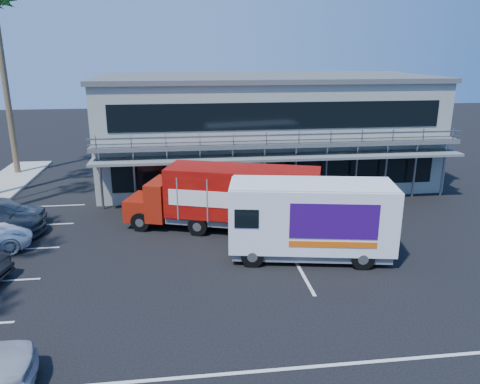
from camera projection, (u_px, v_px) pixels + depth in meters
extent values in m
plane|color=black|center=(255.00, 275.00, 19.39)|extent=(120.00, 120.00, 0.00)
cube|color=#989E91|center=(264.00, 131.00, 32.96)|extent=(22.00, 10.00, 7.00)
cube|color=#515454|center=(265.00, 77.00, 31.90)|extent=(22.40, 10.40, 0.30)
cube|color=#515454|center=(281.00, 144.00, 27.62)|extent=(22.00, 1.20, 0.25)
cube|color=gray|center=(283.00, 138.00, 26.95)|extent=(22.00, 0.08, 0.90)
cube|color=slate|center=(281.00, 157.00, 27.54)|extent=(22.00, 1.80, 0.15)
cube|color=black|center=(278.00, 175.00, 28.75)|extent=(20.00, 0.06, 1.60)
cube|color=black|center=(279.00, 116.00, 27.70)|extent=(20.00, 0.06, 1.60)
cylinder|color=brown|center=(7.00, 93.00, 33.37)|extent=(0.44, 0.44, 12.00)
cube|color=maroon|center=(143.00, 207.00, 24.88)|extent=(1.94, 2.45, 1.14)
cube|color=maroon|center=(161.00, 199.00, 24.53)|extent=(1.65, 2.56, 2.00)
cube|color=black|center=(160.00, 188.00, 24.36)|extent=(0.68, 1.94, 0.67)
cube|color=#9D1309|center=(243.00, 192.00, 23.54)|extent=(7.98, 4.66, 2.48)
cube|color=slate|center=(243.00, 219.00, 23.97)|extent=(7.87, 4.32, 0.29)
cube|color=white|center=(238.00, 201.00, 22.44)|extent=(6.66, 2.24, 0.81)
cube|color=white|center=(247.00, 187.00, 24.70)|extent=(6.66, 2.24, 0.81)
cylinder|color=black|center=(140.00, 222.00, 23.97)|extent=(1.03, 0.58, 0.99)
cylinder|color=black|center=(155.00, 209.00, 25.94)|extent=(1.03, 0.58, 0.99)
cylinder|color=black|center=(198.00, 226.00, 23.41)|extent=(1.03, 0.58, 0.99)
cylinder|color=black|center=(208.00, 212.00, 25.38)|extent=(1.03, 0.58, 0.99)
cylinder|color=black|center=(289.00, 233.00, 22.57)|extent=(1.03, 0.58, 0.99)
cylinder|color=black|center=(293.00, 218.00, 24.53)|extent=(1.03, 0.58, 0.99)
cube|color=white|center=(311.00, 216.00, 20.50)|extent=(7.44, 3.67, 2.85)
cube|color=slate|center=(310.00, 249.00, 20.96)|extent=(7.12, 3.37, 0.36)
cube|color=black|center=(231.00, 208.00, 20.59)|extent=(0.41, 1.98, 0.97)
cube|color=white|center=(313.00, 184.00, 20.08)|extent=(7.29, 3.59, 0.08)
cube|color=#320B64|center=(334.00, 222.00, 19.22)|extent=(3.61, 0.68, 1.53)
cube|color=#320B64|center=(327.00, 203.00, 21.58)|extent=(3.61, 0.68, 1.53)
cube|color=#F2590C|center=(333.00, 245.00, 19.51)|extent=(3.61, 0.67, 0.25)
cylinder|color=black|center=(252.00, 256.00, 20.03)|extent=(1.01, 0.45, 0.98)
cylinder|color=black|center=(254.00, 237.00, 22.09)|extent=(1.01, 0.45, 0.98)
cylinder|color=black|center=(363.00, 259.00, 19.80)|extent=(1.01, 0.45, 0.98)
cylinder|color=black|center=(354.00, 239.00, 21.86)|extent=(1.01, 0.45, 0.98)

